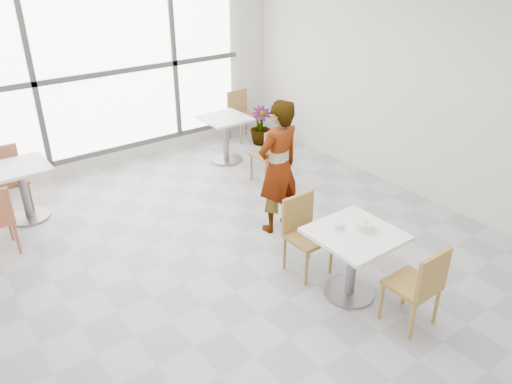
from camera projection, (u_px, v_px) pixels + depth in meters
floor at (241, 260)px, 5.71m from camera, size 7.00×7.00×0.00m
wall_back at (107, 72)px, 7.53m from camera, size 6.00×0.00×6.00m
wall_right at (422, 90)px, 6.62m from camera, size 0.00×7.00×7.00m
window at (109, 73)px, 7.48m from camera, size 4.60×0.07×2.52m
main_table at (353, 252)px, 4.92m from camera, size 0.80×0.80×0.75m
chair_near at (420, 283)px, 4.51m from camera, size 0.42×0.42×0.87m
chair_far at (304, 229)px, 5.35m from camera, size 0.42×0.42×0.87m
oatmeal_bowl at (366, 226)px, 4.84m from camera, size 0.21×0.21×0.09m
coffee_cup at (338, 227)px, 4.86m from camera, size 0.16×0.13×0.07m
person at (278, 167)px, 5.97m from camera, size 0.64×0.45×1.68m
bg_table_left at (23, 185)px, 6.35m from camera, size 0.70×0.70×0.75m
bg_table_right at (226, 133)px, 8.06m from camera, size 0.70×0.70×0.75m
bg_chair_left_far at (7, 175)px, 6.59m from camera, size 0.42×0.42×0.87m
bg_chair_right_near at (272, 152)px, 7.29m from camera, size 0.42×0.42×0.87m
bg_chair_right_far at (241, 112)px, 9.00m from camera, size 0.42×0.42×0.87m
plant_right at (261, 126)px, 8.81m from camera, size 0.49×0.49×0.67m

